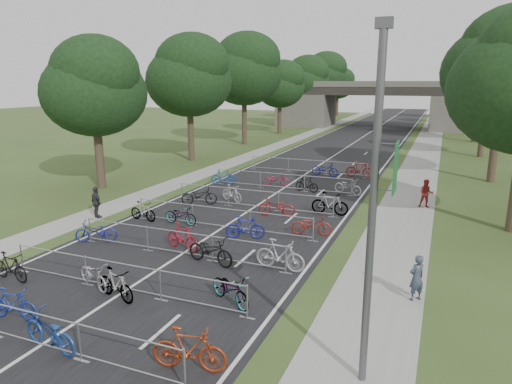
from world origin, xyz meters
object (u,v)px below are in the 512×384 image
at_px(pedestrian_c, 96,203).
at_px(pedestrian_b, 426,194).
at_px(overpass_bridge, 379,105).
at_px(bike_1, 12,304).
at_px(bike_2, 49,332).
at_px(lamppost, 374,208).
at_px(pedestrian_a, 417,278).

bearing_deg(pedestrian_c, pedestrian_b, -125.70).
distance_m(overpass_bridge, bike_1, 64.21).
height_order(overpass_bridge, bike_2, overpass_bridge).
height_order(lamppost, pedestrian_b, lamppost).
distance_m(bike_2, pedestrian_a, 11.04).
relative_size(bike_2, pedestrian_a, 1.28).
bearing_deg(lamppost, pedestrian_c, 151.60).
distance_m(overpass_bridge, pedestrian_b, 47.04).
xyz_separation_m(lamppost, pedestrian_a, (0.87, 4.78, -3.50)).
bearing_deg(overpass_bridge, pedestrian_b, -78.96).
relative_size(pedestrian_b, pedestrian_c, 0.96).
xyz_separation_m(lamppost, pedestrian_c, (-15.13, 8.18, -3.44)).
bearing_deg(overpass_bridge, pedestrian_a, -81.02).
bearing_deg(pedestrian_b, bike_1, -125.28).
bearing_deg(lamppost, pedestrian_a, 79.70).
height_order(pedestrian_a, pedestrian_c, pedestrian_c).
height_order(lamppost, pedestrian_a, lamppost).
height_order(overpass_bridge, lamppost, lamppost).
bearing_deg(overpass_bridge, bike_2, -89.63).
relative_size(lamppost, pedestrian_c, 4.87).
height_order(overpass_bridge, pedestrian_a, overpass_bridge).
bearing_deg(overpass_bridge, bike_1, -91.67).
bearing_deg(bike_1, pedestrian_a, -70.52).
bearing_deg(bike_2, lamppost, 111.91).
relative_size(pedestrian_a, pedestrian_c, 0.92).
bearing_deg(pedestrian_c, bike_1, 143.32).
xyz_separation_m(lamppost, pedestrian_b, (0.66, 16.91, -3.47)).
height_order(bike_1, pedestrian_a, pedestrian_a).
relative_size(overpass_bridge, bike_1, 18.72).
relative_size(lamppost, pedestrian_b, 5.09).
bearing_deg(bike_2, bike_1, -100.86).
bearing_deg(bike_1, overpass_bridge, -10.22).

